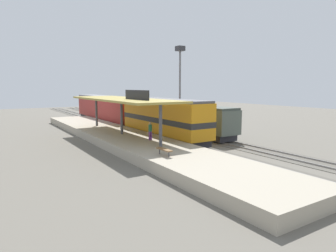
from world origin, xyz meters
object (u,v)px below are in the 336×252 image
(passenger_carriage_single, at_px, (105,109))
(freight_car, at_px, (196,120))
(person_waiting, at_px, (150,130))
(locomotive, at_px, (163,118))
(platform_bench, at_px, (164,150))
(light_mast, at_px, (180,69))

(passenger_carriage_single, height_order, freight_car, passenger_carriage_single)
(freight_car, distance_m, person_waiting, 9.20)
(freight_car, bearing_deg, locomotive, 179.22)
(platform_bench, distance_m, locomotive, 11.69)
(platform_bench, bearing_deg, light_mast, 52.56)
(passenger_carriage_single, xyz_separation_m, freight_car, (4.60, -18.06, -0.34))
(freight_car, bearing_deg, person_waiting, -155.60)
(platform_bench, height_order, light_mast, light_mast)
(locomotive, distance_m, freight_car, 4.62)
(locomotive, distance_m, passenger_carriage_single, 18.00)
(platform_bench, bearing_deg, person_waiting, 70.04)
(platform_bench, relative_size, freight_car, 0.14)
(passenger_carriage_single, distance_m, person_waiting, 22.19)
(passenger_carriage_single, relative_size, light_mast, 1.71)
(passenger_carriage_single, bearing_deg, person_waiting, -99.81)
(passenger_carriage_single, xyz_separation_m, person_waiting, (-3.78, -21.86, -0.46))
(platform_bench, height_order, freight_car, freight_car)
(freight_car, bearing_deg, passenger_carriage_single, 104.29)
(platform_bench, height_order, passenger_carriage_single, passenger_carriage_single)
(passenger_carriage_single, xyz_separation_m, light_mast, (7.80, -9.96, 6.08))
(platform_bench, distance_m, light_mast, 23.77)
(passenger_carriage_single, bearing_deg, platform_bench, -102.10)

